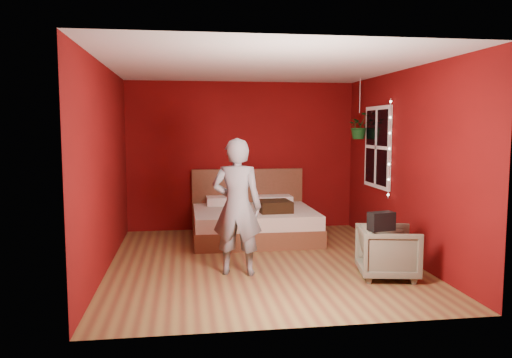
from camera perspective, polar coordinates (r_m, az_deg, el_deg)
name	(u,v)px	position (r m, az deg, el deg)	size (l,w,h in m)	color
floor	(261,262)	(6.83, 0.59, -9.44)	(4.50, 4.50, 0.00)	olive
room_walls	(261,137)	(6.58, 0.61, 4.80)	(4.04, 4.54, 2.62)	#660A0B
window	(377,147)	(7.99, 13.68, 3.55)	(0.05, 0.97, 1.27)	white
fairy_lights	(389,149)	(7.49, 15.00, 3.37)	(0.04, 0.04, 1.45)	silver
bed	(253,221)	(8.19, -0.33, -4.83)	(1.96, 1.66, 1.08)	brown
person	(237,207)	(6.11, -2.19, -3.20)	(0.61, 0.40, 1.68)	slate
armchair	(388,252)	(6.28, 14.84, -8.07)	(0.67, 0.69, 0.63)	#6B6B55
handbag	(381,221)	(5.95, 14.13, -4.70)	(0.30, 0.15, 0.21)	black
throw_pillow	(274,206)	(7.83, 2.11, -3.12)	(0.50, 0.50, 0.18)	#301E10
hanging_plant	(359,126)	(8.39, 11.72, 5.96)	(0.44, 0.40, 0.99)	silver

